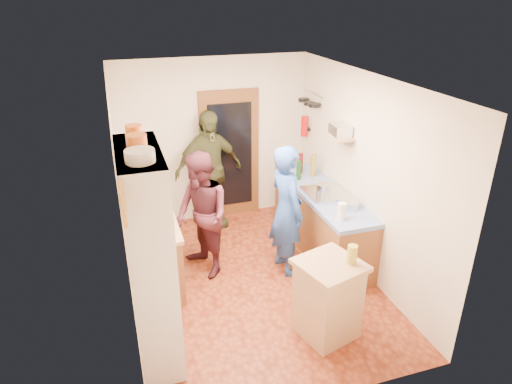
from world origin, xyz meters
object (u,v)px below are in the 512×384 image
right_counter_base (321,222)px  person_hob (290,211)px  person_left (202,214)px  island_base (327,301)px  hutch_body (149,257)px  person_back (210,171)px

right_counter_base → person_hob: person_hob is taller
right_counter_base → person_left: size_ratio=1.31×
right_counter_base → person_hob: size_ratio=1.25×
right_counter_base → island_base: bearing=-113.0°
island_base → person_left: bearing=121.6°
island_base → person_left: 1.98m
hutch_body → person_hob: 2.08m
right_counter_base → person_left: bearing=-178.6°
hutch_body → right_counter_base: bearing=27.5°
island_base → person_left: size_ratio=0.51×
island_base → hutch_body: bearing=167.7°
island_base → person_hob: person_hob is taller
right_counter_base → hutch_body: bearing=-152.5°
hutch_body → right_counter_base: (2.50, 1.30, -0.68)m
person_hob → person_left: bearing=65.3°
hutch_body → person_hob: size_ratio=1.25×
island_base → person_back: bearing=102.6°
person_left → person_back: 1.27m
person_back → person_hob: bearing=-79.1°
person_hob → person_back: 1.70m
island_base → person_left: person_left is taller
right_counter_base → person_left: 1.78m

